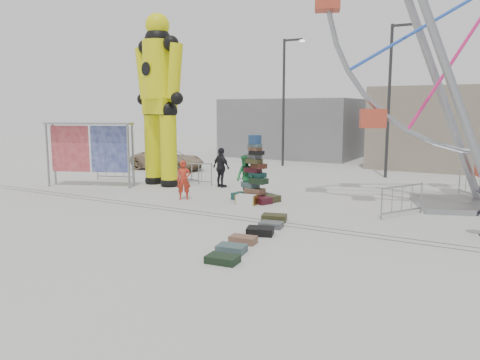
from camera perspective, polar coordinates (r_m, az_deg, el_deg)
The scene contains 26 objects.
ground at distance 15.68m, azimuth -4.42°, elevation -4.89°, with size 90.00×90.00×0.00m, color #9E9E99.
track_line_near at distance 16.16m, azimuth -3.22°, elevation -4.45°, with size 40.00×0.04×0.01m, color #47443F.
track_line_far at distance 16.49m, azimuth -2.46°, elevation -4.18°, with size 40.00×0.04×0.01m, color #47443F.
building_right at distance 32.65m, azimuth 27.11°, elevation 5.67°, with size 12.00×8.00×5.00m, color gray.
building_left at distance 37.57m, azimuth 6.95°, elevation 6.36°, with size 10.00×8.00×4.40m, color gray.
lamp_post_right at distance 26.19m, azimuth 17.93°, elevation 10.03°, with size 1.41×0.25×8.00m.
lamp_post_left at distance 30.30m, azimuth 5.50°, elevation 10.16°, with size 1.41×0.25×8.00m.
suitcase_tower at distance 18.76m, azimuth 1.88°, elevation -0.31°, with size 2.01×1.68×2.65m.
crash_test_dummy at distance 22.83m, azimuth -9.82°, elevation 10.33°, with size 3.32×1.45×8.32m.
banner_scaffold at distance 23.18m, azimuth -17.88°, elevation 4.81°, with size 4.15×2.21×3.03m.
steamer_trunk at distance 18.12m, azimuth 0.80°, elevation -2.42°, with size 0.79×0.46×0.37m, color silver.
row_case_0 at distance 15.51m, azimuth 4.20°, elevation -4.61°, with size 0.80×0.52×0.23m, color #36351B.
row_case_1 at distance 14.68m, azimuth 3.81°, elevation -5.46°, with size 0.71×0.51×0.18m, color #4F5255.
row_case_2 at distance 13.83m, azimuth 2.48°, elevation -6.24°, with size 0.77×0.56×0.23m, color black.
row_case_3 at distance 12.98m, azimuth 0.38°, elevation -7.28°, with size 0.73×0.42×0.20m, color brown.
row_case_4 at distance 12.19m, azimuth -1.04°, elevation -8.36°, with size 0.74×0.52×0.20m, color #3F565A.
row_case_5 at distance 11.40m, azimuth -2.14°, elevation -9.61°, with size 0.77×0.51×0.18m, color black.
barricade_dummy_a at distance 25.18m, azimuth -15.03°, elevation 1.25°, with size 2.00×0.10×1.10m, color gray, non-canonical shape.
barricade_dummy_b at distance 23.77m, azimuth -6.81°, elevation 1.06°, with size 2.00×0.10×1.10m, color gray, non-canonical shape.
barricade_dummy_c at distance 22.87m, azimuth -5.87°, elevation 0.78°, with size 2.00×0.10×1.10m, color gray, non-canonical shape.
barricade_wheel_front at distance 17.03m, azimuth 19.15°, elevation -2.37°, with size 2.00×0.10×1.10m, color gray, non-canonical shape.
barricade_wheel_back at distance 21.57m, azimuth 26.49°, elevation -0.56°, with size 2.00×0.10×1.10m, color gray, non-canonical shape.
pedestrian_red at distance 19.16m, azimuth -6.87°, elevation -0.02°, with size 0.58×0.38×1.59m, color #B72C1A.
pedestrian_green at distance 18.98m, azimuth 0.70°, elevation 0.31°, with size 0.88×0.69×1.82m, color #1C7036.
pedestrian_black at distance 22.00m, azimuth -2.30°, elevation 1.53°, with size 1.10×0.46×1.88m, color black.
parked_suv at distance 28.79m, azimuth -8.80°, elevation 2.50°, with size 2.08×4.52×1.26m, color #9B8064.
Camera 1 is at (8.60, -12.59, 3.67)m, focal length 35.00 mm.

